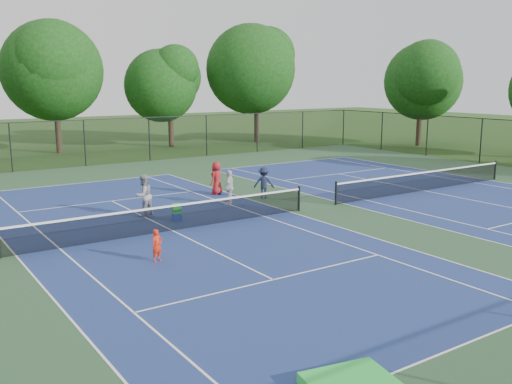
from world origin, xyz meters
TOP-DOWN VIEW (x-y plane):
  - ground at (0.00, 0.00)m, footprint 140.00×140.00m
  - court_pad at (0.00, 0.00)m, footprint 36.00×36.00m
  - tennis_court_left at (-7.00, 0.00)m, footprint 12.00×23.83m
  - tennis_court_right at (7.00, 0.00)m, footprint 12.00×23.83m
  - perimeter_fence at (0.00, 0.00)m, footprint 36.08×36.08m
  - tree_back_b at (-4.00, 26.00)m, footprint 7.60×7.60m
  - tree_back_c at (5.00, 25.00)m, footprint 6.00×6.00m
  - tree_back_d at (13.00, 24.00)m, footprint 7.80×7.80m
  - tree_side_e at (23.00, 14.00)m, footprint 6.60×6.60m
  - child_player at (-8.97, -3.03)m, footprint 0.42×0.33m
  - instructor at (-6.92, 2.80)m, footprint 1.02×0.90m
  - bystander_a at (-2.85, 2.73)m, footprint 0.94×0.91m
  - bystander_b at (-0.78, 3.01)m, footprint 1.10×1.02m
  - bystander_c at (-2.14, 5.09)m, footprint 0.93×0.82m
  - ball_crate at (-6.18, 1.30)m, footprint 0.44×0.38m
  - ball_hopper at (-6.18, 1.30)m, footprint 0.40×0.35m
  - green_tarp at (-9.21, -11.83)m, footprint 1.76×1.41m

SIDE VIEW (x-z plane):
  - ground at x=0.00m, z-range 0.00..0.00m
  - court_pad at x=0.00m, z-range 0.00..0.01m
  - tennis_court_left at x=-7.00m, z-range -0.44..0.63m
  - tennis_court_right at x=7.00m, z-range -0.44..0.63m
  - green_tarp at x=-9.21m, z-range 0.01..0.21m
  - ball_crate at x=-6.18m, z-range 0.00..0.31m
  - ball_hopper at x=-6.18m, z-range 0.31..0.70m
  - child_player at x=-8.97m, z-range 0.00..1.02m
  - bystander_b at x=-0.78m, z-range 0.00..1.49m
  - bystander_a at x=-2.85m, z-range 0.00..1.58m
  - bystander_c at x=-2.14m, z-range 0.00..1.61m
  - instructor at x=-6.92m, z-range 0.00..1.74m
  - perimeter_fence at x=0.00m, z-range 0.09..3.11m
  - tree_back_c at x=5.00m, z-range 1.28..9.68m
  - tree_side_e at x=23.00m, z-range 1.37..10.25m
  - tree_back_b at x=-4.00m, z-range 1.58..11.61m
  - tree_back_d at x=13.00m, z-range 1.64..12.01m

